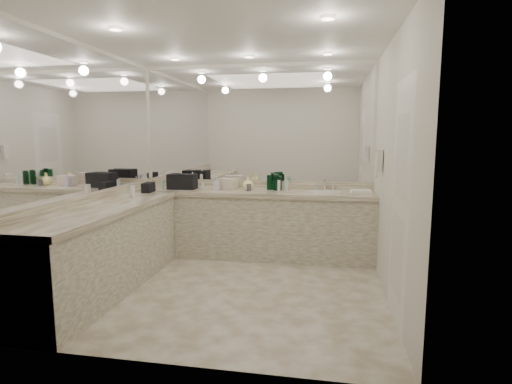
% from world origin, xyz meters
% --- Properties ---
extents(floor, '(3.20, 3.20, 0.00)m').
position_xyz_m(floor, '(0.00, 0.00, 0.00)').
color(floor, beige).
rests_on(floor, ground).
extents(ceiling, '(3.20, 3.20, 0.00)m').
position_xyz_m(ceiling, '(0.00, 0.00, 2.60)').
color(ceiling, white).
rests_on(ceiling, floor).
extents(wall_back, '(3.20, 0.02, 2.60)m').
position_xyz_m(wall_back, '(0.00, 1.50, 1.30)').
color(wall_back, silver).
rests_on(wall_back, floor).
extents(wall_left, '(0.02, 3.00, 2.60)m').
position_xyz_m(wall_left, '(-1.60, 0.00, 1.30)').
color(wall_left, silver).
rests_on(wall_left, floor).
extents(wall_right, '(0.02, 3.00, 2.60)m').
position_xyz_m(wall_right, '(1.60, 0.00, 1.30)').
color(wall_right, silver).
rests_on(wall_right, floor).
extents(vanity_back_base, '(3.20, 0.60, 0.84)m').
position_xyz_m(vanity_back_base, '(0.00, 1.20, 0.42)').
color(vanity_back_base, beige).
rests_on(vanity_back_base, floor).
extents(vanity_back_top, '(3.20, 0.64, 0.06)m').
position_xyz_m(vanity_back_top, '(0.00, 1.19, 0.87)').
color(vanity_back_top, beige).
rests_on(vanity_back_top, vanity_back_base).
extents(vanity_left_base, '(0.60, 2.40, 0.84)m').
position_xyz_m(vanity_left_base, '(-1.30, -0.30, 0.42)').
color(vanity_left_base, beige).
rests_on(vanity_left_base, floor).
extents(vanity_left_top, '(0.64, 2.42, 0.06)m').
position_xyz_m(vanity_left_top, '(-1.29, -0.30, 0.87)').
color(vanity_left_top, beige).
rests_on(vanity_left_top, vanity_left_base).
extents(backsplash_back, '(3.20, 0.04, 0.10)m').
position_xyz_m(backsplash_back, '(0.00, 1.48, 0.95)').
color(backsplash_back, beige).
rests_on(backsplash_back, vanity_back_top).
extents(backsplash_left, '(0.04, 3.00, 0.10)m').
position_xyz_m(backsplash_left, '(-1.58, 0.00, 0.95)').
color(backsplash_left, beige).
rests_on(backsplash_left, vanity_left_top).
extents(mirror_back, '(3.12, 0.01, 1.55)m').
position_xyz_m(mirror_back, '(0.00, 1.49, 1.77)').
color(mirror_back, white).
rests_on(mirror_back, wall_back).
extents(mirror_left, '(0.01, 2.92, 1.55)m').
position_xyz_m(mirror_left, '(-1.59, 0.00, 1.77)').
color(mirror_left, white).
rests_on(mirror_left, wall_left).
extents(sink, '(0.44, 0.44, 0.03)m').
position_xyz_m(sink, '(0.95, 1.20, 0.90)').
color(sink, white).
rests_on(sink, vanity_back_top).
extents(faucet, '(0.24, 0.16, 0.14)m').
position_xyz_m(faucet, '(0.95, 1.41, 0.97)').
color(faucet, silver).
rests_on(faucet, vanity_back_top).
extents(wall_phone, '(0.06, 0.10, 0.24)m').
position_xyz_m(wall_phone, '(1.56, 0.70, 1.35)').
color(wall_phone, white).
rests_on(wall_phone, wall_right).
extents(door, '(0.02, 0.82, 2.10)m').
position_xyz_m(door, '(1.59, -0.50, 1.05)').
color(door, white).
rests_on(door, wall_right).
extents(black_toiletry_bag, '(0.38, 0.25, 0.21)m').
position_xyz_m(black_toiletry_bag, '(-0.98, 1.19, 1.01)').
color(black_toiletry_bag, black).
rests_on(black_toiletry_bag, vanity_back_top).
extents(black_bag_spill, '(0.13, 0.24, 0.13)m').
position_xyz_m(black_bag_spill, '(-1.30, 0.79, 0.96)').
color(black_bag_spill, black).
rests_on(black_bag_spill, vanity_left_top).
extents(cream_cosmetic_case, '(0.29, 0.22, 0.15)m').
position_xyz_m(cream_cosmetic_case, '(-0.37, 1.28, 0.97)').
color(cream_cosmetic_case, beige).
rests_on(cream_cosmetic_case, vanity_back_top).
extents(hand_towel, '(0.26, 0.19, 0.04)m').
position_xyz_m(hand_towel, '(1.41, 1.19, 0.92)').
color(hand_towel, white).
rests_on(hand_towel, vanity_back_top).
extents(lotion_left, '(0.06, 0.06, 0.14)m').
position_xyz_m(lotion_left, '(-1.30, 0.35, 0.97)').
color(lotion_left, white).
rests_on(lotion_left, vanity_left_top).
extents(soap_bottle_a, '(0.10, 0.10, 0.23)m').
position_xyz_m(soap_bottle_a, '(-0.87, 1.28, 1.01)').
color(soap_bottle_a, white).
rests_on(soap_bottle_a, vanity_back_top).
extents(soap_bottle_b, '(0.10, 0.10, 0.19)m').
position_xyz_m(soap_bottle_b, '(-0.48, 1.13, 0.99)').
color(soap_bottle_b, silver).
rests_on(soap_bottle_b, vanity_back_top).
extents(soap_bottle_c, '(0.18, 0.18, 0.18)m').
position_xyz_m(soap_bottle_c, '(-0.07, 1.22, 0.99)').
color(soap_bottle_c, '#FFF592').
rests_on(soap_bottle_c, vanity_back_top).
extents(green_bottle_0, '(0.07, 0.07, 0.21)m').
position_xyz_m(green_bottle_0, '(0.31, 1.26, 1.01)').
color(green_bottle_0, '#094825').
rests_on(green_bottle_0, vanity_back_top).
extents(green_bottle_1, '(0.06, 0.06, 0.20)m').
position_xyz_m(green_bottle_1, '(0.21, 1.30, 1.00)').
color(green_bottle_1, '#094825').
rests_on(green_bottle_1, vanity_back_top).
extents(green_bottle_2, '(0.07, 0.07, 0.21)m').
position_xyz_m(green_bottle_2, '(0.26, 1.34, 1.01)').
color(green_bottle_2, '#094825').
rests_on(green_bottle_2, vanity_back_top).
extents(green_bottle_3, '(0.07, 0.07, 0.19)m').
position_xyz_m(green_bottle_3, '(0.34, 1.32, 0.99)').
color(green_bottle_3, '#094825').
rests_on(green_bottle_3, vanity_back_top).
extents(amenity_bottle_0, '(0.04, 0.04, 0.09)m').
position_xyz_m(amenity_bottle_0, '(-0.71, 1.22, 0.95)').
color(amenity_bottle_0, silver).
rests_on(amenity_bottle_0, vanity_back_top).
extents(amenity_bottle_1, '(0.05, 0.05, 0.12)m').
position_xyz_m(amenity_bottle_1, '(-1.26, 1.14, 0.96)').
color(amenity_bottle_1, silver).
rests_on(amenity_bottle_1, vanity_back_top).
extents(amenity_bottle_2, '(0.06, 0.06, 0.14)m').
position_xyz_m(amenity_bottle_2, '(-1.12, 1.24, 0.97)').
color(amenity_bottle_2, silver).
rests_on(amenity_bottle_2, vanity_back_top).
extents(amenity_bottle_3, '(0.05, 0.05, 0.09)m').
position_xyz_m(amenity_bottle_3, '(-1.15, 1.12, 0.95)').
color(amenity_bottle_3, silver).
rests_on(amenity_bottle_3, vanity_back_top).
extents(amenity_bottle_4, '(0.04, 0.04, 0.14)m').
position_xyz_m(amenity_bottle_4, '(0.35, 1.21, 0.97)').
color(amenity_bottle_4, silver).
rests_on(amenity_bottle_4, vanity_back_top).
extents(amenity_bottle_5, '(0.04, 0.04, 0.08)m').
position_xyz_m(amenity_bottle_5, '(0.48, 1.29, 0.94)').
color(amenity_bottle_5, '#E0B28C').
rests_on(amenity_bottle_5, vanity_back_top).
extents(amenity_bottle_6, '(0.06, 0.06, 0.14)m').
position_xyz_m(amenity_bottle_6, '(0.44, 1.26, 0.97)').
color(amenity_bottle_6, silver).
rests_on(amenity_bottle_6, vanity_back_top).
extents(amenity_bottle_7, '(0.06, 0.06, 0.09)m').
position_xyz_m(amenity_bottle_7, '(-0.04, 1.13, 0.95)').
color(amenity_bottle_7, '#3F3F4C').
rests_on(amenity_bottle_7, vanity_back_top).
extents(amenity_bottle_8, '(0.05, 0.05, 0.12)m').
position_xyz_m(amenity_bottle_8, '(-1.02, 1.13, 0.96)').
color(amenity_bottle_8, silver).
rests_on(amenity_bottle_8, vanity_back_top).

